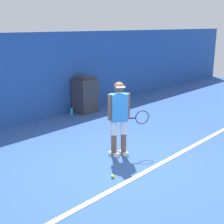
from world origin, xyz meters
name	(u,v)px	position (x,y,z in m)	size (l,w,h in m)	color
ground_plane	(117,163)	(0.00, 0.00, 0.00)	(24.00, 24.00, 0.00)	#2D5193
back_wall	(16,80)	(0.00, 3.82, 1.28)	(24.00, 0.10, 2.56)	#234C99
court_baseline	(143,173)	(0.00, -0.67, 0.01)	(21.60, 0.10, 0.01)	white
tennis_player	(119,116)	(0.34, 0.25, 0.91)	(0.80, 0.54, 1.63)	brown
tennis_ball	(113,176)	(-0.52, -0.37, 0.03)	(0.07, 0.07, 0.07)	#D1E533
covered_chair	(85,95)	(2.21, 3.42, 0.57)	(0.68, 0.59, 1.19)	#333338
water_bottle	(72,111)	(1.69, 3.51, 0.11)	(0.08, 0.08, 0.24)	#33ADD6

